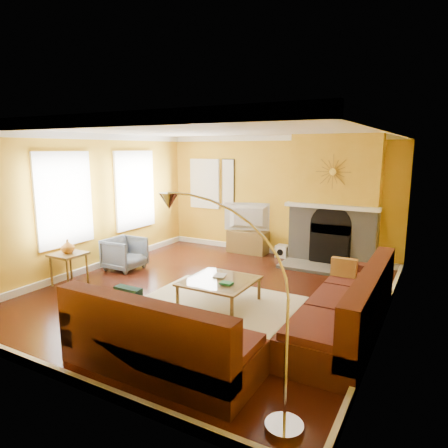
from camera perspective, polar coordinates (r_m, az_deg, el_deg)
The scene contains 27 objects.
floor at distance 6.86m, azimuth -2.13°, elevation -9.90°, with size 5.50×6.00×0.02m, color #4E1E10.
ceiling at distance 6.43m, azimuth -2.30°, elevation 13.43°, with size 5.50×6.00×0.02m, color white.
wall_back at distance 9.19m, azimuth 7.58°, elevation 4.02°, with size 5.50×0.02×2.70m, color yellow.
wall_front at distance 4.29m, azimuth -23.62°, elevation -4.44°, with size 5.50×0.02×2.70m, color yellow.
wall_left at distance 8.27m, azimuth -18.82°, elevation 2.81°, with size 0.02×6.00×2.70m, color yellow.
wall_right at distance 5.62m, azimuth 22.63°, elevation -0.94°, with size 0.02×6.00×2.70m, color yellow.
baseboard at distance 6.84m, azimuth -2.13°, elevation -9.35°, with size 5.50×6.00×0.12m, color white, non-canonical shape.
crown_molding at distance 6.43m, azimuth -2.30°, elevation 12.80°, with size 5.50×6.00×0.12m, color white, non-canonical shape.
window_left_near at distance 9.14m, azimuth -12.68°, elevation 4.77°, with size 0.06×1.22×1.72m, color white.
window_left_far at distance 7.83m, azimuth -21.93°, elevation 3.30°, with size 0.06×1.22×1.72m, color white.
window_back at distance 9.98m, azimuth -2.75°, elevation 5.78°, with size 0.82×0.06×1.22m, color white.
wall_art at distance 9.65m, azimuth 0.58°, elevation 5.93°, with size 0.34×0.04×1.14m, color white.
fireplace at distance 8.59m, azimuth 15.47°, elevation 3.27°, with size 1.80×0.40×2.70m, color gray, non-canonical shape.
mantel at distance 8.37m, azimuth 15.05°, elevation 2.41°, with size 1.92×0.22×0.08m, color white.
hearth at distance 8.33m, azimuth 14.12°, elevation -6.18°, with size 1.80×0.70×0.06m, color gray.
sunburst at distance 8.31m, azimuth 15.30°, elevation 7.20°, with size 0.70×0.04×0.70m, color olive, non-canonical shape.
rug at distance 6.45m, azimuth -0.82°, elevation -11.11°, with size 2.40×1.80×0.02m, color beige.
sectional_sofa at distance 5.47m, azimuth 4.11°, elevation -10.26°, with size 3.10×3.70×0.90m, color #54261B, non-canonical shape.
coffee_table at distance 6.31m, azimuth -0.66°, elevation -9.68°, with size 1.04×1.04×0.41m, color white, non-canonical shape.
media_console at distance 9.38m, azimuth 3.42°, elevation -2.55°, with size 0.94×0.42×0.51m, color olive.
tv at distance 9.26m, azimuth 3.46°, elevation 0.97°, with size 1.13×0.15×0.65m, color black.
subwoofer at distance 9.11m, azimuth 8.32°, elevation -3.84°, with size 0.27×0.27×0.27m, color white.
armchair at distance 8.31m, azimuth -14.00°, elevation -4.12°, with size 0.69×0.71×0.65m, color slate.
side_table at distance 7.67m, azimuth -21.23°, elevation -6.02°, with size 0.53×0.53×0.58m, color olive, non-canonical shape.
vase at distance 7.57m, azimuth -21.44°, elevation -3.00°, with size 0.24×0.24×0.25m, color orange.
book at distance 6.40m, azimuth -1.42°, elevation -7.34°, with size 0.18×0.24×0.02m, color white.
arc_lamp at distance 3.62m, azimuth 0.79°, elevation -12.13°, with size 1.28×0.36×2.00m, color silver, non-canonical shape.
Camera 1 is at (3.33, -5.49, 2.40)m, focal length 32.00 mm.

